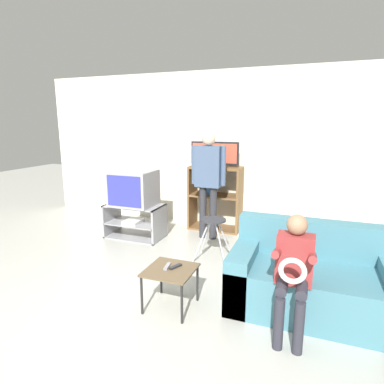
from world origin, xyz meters
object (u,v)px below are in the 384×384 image
(person_seated_child, at_px, (294,267))
(person_standing_adult, at_px, (208,175))
(remote_control_white, at_px, (167,266))
(couch, at_px, (313,281))
(television_flat, at_px, (215,155))
(snack_table, at_px, (170,274))
(television_main, at_px, (133,188))
(folding_stool, at_px, (213,227))
(tv_stand, at_px, (135,221))
(remote_control_black, at_px, (175,267))
(media_shelf, at_px, (215,198))

(person_seated_child, bearing_deg, person_standing_adult, 124.97)
(remote_control_white, bearing_deg, couch, 10.21)
(remote_control_white, relative_size, person_standing_adult, 0.09)
(television_flat, distance_m, person_seated_child, 2.88)
(snack_table, relative_size, person_standing_adult, 0.28)
(television_main, relative_size, person_standing_adult, 0.39)
(television_flat, height_order, snack_table, television_flat)
(couch, bearing_deg, remote_control_white, -161.58)
(television_main, bearing_deg, folding_stool, -15.62)
(snack_table, distance_m, remote_control_white, 0.08)
(tv_stand, relative_size, remote_control_white, 6.16)
(remote_control_white, bearing_deg, remote_control_black, 9.45)
(remote_control_black, bearing_deg, television_flat, 122.53)
(person_seated_child, bearing_deg, tv_stand, 146.85)
(tv_stand, bearing_deg, person_seated_child, -33.15)
(remote_control_black, height_order, person_seated_child, person_seated_child)
(snack_table, distance_m, person_seated_child, 1.14)
(snack_table, distance_m, person_standing_adult, 2.08)
(remote_control_white, xyz_separation_m, couch, (1.32, 0.44, -0.12))
(tv_stand, xyz_separation_m, couch, (2.62, -1.13, 0.03))
(person_seated_child, bearing_deg, remote_control_black, 176.96)
(media_shelf, bearing_deg, television_main, -142.35)
(media_shelf, relative_size, snack_table, 2.34)
(remote_control_white, relative_size, couch, 0.09)
(tv_stand, distance_m, media_shelf, 1.37)
(folding_stool, distance_m, person_standing_adult, 0.98)
(folding_stool, height_order, remote_control_white, folding_stool)
(television_flat, bearing_deg, television_main, -141.72)
(couch, distance_m, person_seated_child, 0.60)
(tv_stand, bearing_deg, television_main, 152.78)
(television_flat, bearing_deg, media_shelf, -0.80)
(folding_stool, bearing_deg, television_flat, 106.73)
(tv_stand, relative_size, television_main, 1.38)
(tv_stand, distance_m, snack_table, 2.09)
(television_flat, height_order, folding_stool, television_flat)
(media_shelf, height_order, couch, media_shelf)
(television_flat, xyz_separation_m, remote_control_white, (0.27, -2.39, -0.84))
(couch, height_order, person_standing_adult, person_standing_adult)
(snack_table, height_order, couch, couch)
(tv_stand, xyz_separation_m, television_flat, (1.03, 0.82, 0.99))
(television_main, xyz_separation_m, remote_control_white, (1.30, -1.57, -0.38))
(media_shelf, height_order, snack_table, media_shelf)
(tv_stand, height_order, person_seated_child, person_seated_child)
(television_main, height_order, remote_control_black, television_main)
(tv_stand, relative_size, media_shelf, 0.84)
(media_shelf, relative_size, person_seated_child, 1.03)
(television_flat, distance_m, couch, 2.69)
(snack_table, bearing_deg, folding_stool, 87.47)
(television_flat, bearing_deg, remote_control_white, -83.63)
(tv_stand, relative_size, person_standing_adult, 0.55)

